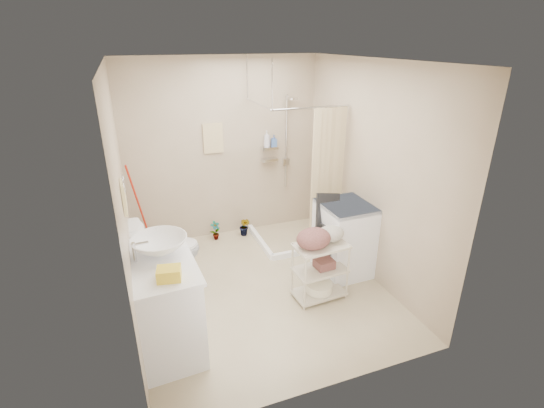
{
  "coord_description": "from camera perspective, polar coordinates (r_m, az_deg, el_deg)",
  "views": [
    {
      "loc": [
        -1.27,
        -3.81,
        2.8
      ],
      "look_at": [
        0.24,
        0.25,
        0.97
      ],
      "focal_mm": 26.0,
      "sensor_mm": 36.0,
      "label": 1
    }
  ],
  "objects": [
    {
      "name": "washing_machine",
      "position": [
        5.07,
        10.64,
        -4.85
      ],
      "size": [
        0.65,
        0.67,
        0.93
      ],
      "primitive_type": "cube",
      "rotation": [
        0.0,
        0.0,
        0.02
      ],
      "color": "white",
      "rests_on": "ground"
    },
    {
      "name": "hanging_towel",
      "position": [
        5.66,
        -8.52,
        9.4
      ],
      "size": [
        0.28,
        0.03,
        0.42
      ],
      "primitive_type": "cube",
      "color": "beige",
      "rests_on": "wall_back"
    },
    {
      "name": "counter_basket",
      "position": [
        3.41,
        -14.69,
        -9.74
      ],
      "size": [
        0.22,
        0.18,
        0.11
      ],
      "primitive_type": "cube",
      "rotation": [
        0.0,
        0.0,
        -0.18
      ],
      "color": "yellow",
      "rests_on": "vanity"
    },
    {
      "name": "floor",
      "position": [
        4.89,
        -1.62,
        -11.96
      ],
      "size": [
        3.2,
        3.2,
        0.0
      ],
      "primitive_type": "plane",
      "color": "#C5B893",
      "rests_on": "ground"
    },
    {
      "name": "laundry_rack",
      "position": [
        4.56,
        6.98,
        -8.9
      ],
      "size": [
        0.61,
        0.39,
        0.82
      ],
      "primitive_type": null,
      "rotation": [
        0.0,
        0.0,
        0.07
      ],
      "color": "beige",
      "rests_on": "ground"
    },
    {
      "name": "toilet",
      "position": [
        4.95,
        -15.26,
        -6.65
      ],
      "size": [
        0.85,
        0.52,
        0.85
      ],
      "primitive_type": "imported",
      "rotation": [
        0.0,
        0.0,
        1.63
      ],
      "color": "silver",
      "rests_on": "ground"
    },
    {
      "name": "ceiling",
      "position": [
        4.02,
        -2.05,
        20.09
      ],
      "size": [
        2.8,
        3.2,
        0.04
      ],
      "primitive_type": "cube",
      "color": "silver",
      "rests_on": "ground"
    },
    {
      "name": "ironing_board",
      "position": [
        4.94,
        7.94,
        -4.47
      ],
      "size": [
        0.31,
        0.1,
        1.09
      ],
      "primitive_type": null,
      "rotation": [
        0.0,
        0.0,
        -0.04
      ],
      "color": "black",
      "rests_on": "ground"
    },
    {
      "name": "shampoo_bottle_a",
      "position": [
        5.82,
        -0.76,
        9.41
      ],
      "size": [
        0.11,
        0.11,
        0.24
      ],
      "primitive_type": "imported",
      "rotation": [
        0.0,
        0.0,
        -0.27
      ],
      "color": "silver",
      "rests_on": "shower"
    },
    {
      "name": "wall_back",
      "position": [
        5.75,
        -6.98,
        7.66
      ],
      "size": [
        2.8,
        0.04,
        2.6
      ],
      "primitive_type": "cube",
      "color": "#BCAA91",
      "rests_on": "ground"
    },
    {
      "name": "mop",
      "position": [
        5.71,
        -19.07,
        -0.55
      ],
      "size": [
        0.13,
        0.13,
        1.3
      ],
      "primitive_type": null,
      "rotation": [
        0.0,
        0.0,
        -0.07
      ],
      "color": "#B8200F",
      "rests_on": "ground"
    },
    {
      "name": "shampoo_bottle_b",
      "position": [
        5.85,
        0.29,
        9.14
      ],
      "size": [
        0.09,
        0.09,
        0.17
      ],
      "primitive_type": "imported",
      "rotation": [
        0.0,
        0.0,
        -0.12
      ],
      "color": "#3C5D9D",
      "rests_on": "shower"
    },
    {
      "name": "wall_right",
      "position": [
        4.89,
        13.97,
        4.38
      ],
      "size": [
        0.04,
        3.2,
        2.6
      ],
      "primitive_type": "cube",
      "color": "#BCAA91",
      "rests_on": "ground"
    },
    {
      "name": "potted_plant_b",
      "position": [
        6.01,
        -3.98,
        -3.27
      ],
      "size": [
        0.21,
        0.21,
        0.3
      ],
      "primitive_type": "imported",
      "rotation": [
        0.0,
        0.0,
        -0.82
      ],
      "color": "#97432A",
      "rests_on": "ground"
    },
    {
      "name": "vanity",
      "position": [
        3.99,
        -15.32,
        -13.65
      ],
      "size": [
        0.66,
        1.11,
        0.94
      ],
      "primitive_type": "cube",
      "rotation": [
        0.0,
        0.0,
        0.06
      ],
      "color": "silver",
      "rests_on": "ground"
    },
    {
      "name": "wall_front",
      "position": [
        2.96,
        8.3,
        -7.76
      ],
      "size": [
        2.8,
        0.04,
        2.6
      ],
      "primitive_type": "cube",
      "color": "#BCAA91",
      "rests_on": "ground"
    },
    {
      "name": "potted_plant_a",
      "position": [
        5.94,
        -8.19,
        -3.82
      ],
      "size": [
        0.18,
        0.15,
        0.3
      ],
      "primitive_type": "imported",
      "rotation": [
        0.0,
        0.0,
        0.37
      ],
      "color": "brown",
      "rests_on": "ground"
    },
    {
      "name": "shower",
      "position": [
        5.58,
        3.04,
        4.64
      ],
      "size": [
        1.1,
        1.1,
        2.1
      ],
      "primitive_type": null,
      "color": "white",
      "rests_on": "ground"
    },
    {
      "name": "tp_holder",
      "position": [
        4.38,
        -19.14,
        -6.77
      ],
      "size": [
        0.08,
        0.12,
        0.14
      ],
      "primitive_type": null,
      "color": "white",
      "rests_on": "wall_left"
    },
    {
      "name": "sink",
      "position": [
        3.78,
        -15.96,
        -5.86
      ],
      "size": [
        0.52,
        0.52,
        0.18
      ],
      "primitive_type": "imported",
      "rotation": [
        0.0,
        0.0,
        0.02
      ],
      "color": "silver",
      "rests_on": "vanity"
    },
    {
      "name": "wall_left",
      "position": [
        4.09,
        -20.7,
        -0.09
      ],
      "size": [
        0.04,
        3.2,
        2.6
      ],
      "primitive_type": "cube",
      "color": "#BCAA91",
      "rests_on": "ground"
    },
    {
      "name": "towel_ring",
      "position": [
        3.85,
        -20.69,
        1.2
      ],
      "size": [
        0.04,
        0.22,
        0.34
      ],
      "primitive_type": null,
      "color": "#F0DF97",
      "rests_on": "wall_left"
    },
    {
      "name": "floor_basket",
      "position": [
        3.96,
        -11.83,
        -21.16
      ],
      "size": [
        0.28,
        0.22,
        0.15
      ],
      "primitive_type": "cube",
      "rotation": [
        0.0,
        0.0,
        -0.01
      ],
      "color": "gold",
      "rests_on": "ground"
    }
  ]
}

